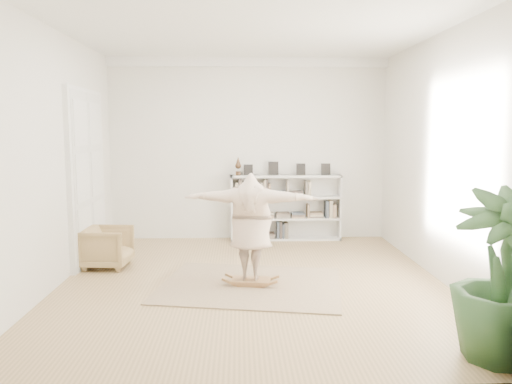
% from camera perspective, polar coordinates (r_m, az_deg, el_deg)
% --- Properties ---
extents(floor, '(6.00, 6.00, 0.00)m').
position_cam_1_polar(floor, '(7.36, -0.43, -10.23)').
color(floor, '#93774B').
rests_on(floor, ground).
extents(room_shell, '(6.00, 6.00, 6.00)m').
position_cam_1_polar(room_shell, '(10.05, -0.92, 14.64)').
color(room_shell, silver).
rests_on(room_shell, floor).
extents(doors, '(0.09, 1.78, 2.92)m').
position_cam_1_polar(doors, '(8.73, -18.72, 1.52)').
color(doors, white).
rests_on(doors, floor).
extents(bookshelf, '(2.20, 0.35, 1.64)m').
position_cam_1_polar(bookshelf, '(10.01, 3.39, -1.86)').
color(bookshelf, silver).
rests_on(bookshelf, floor).
extents(armchair, '(0.77, 0.75, 0.65)m').
position_cam_1_polar(armchair, '(8.38, -16.62, -6.06)').
color(armchair, tan).
rests_on(armchair, floor).
extents(rug, '(2.81, 2.41, 0.02)m').
position_cam_1_polar(rug, '(7.19, -0.59, -10.57)').
color(rug, tan).
rests_on(rug, floor).
extents(rocker_board, '(0.59, 0.41, 0.12)m').
position_cam_1_polar(rocker_board, '(7.17, -0.59, -10.10)').
color(rocker_board, olive).
rests_on(rocker_board, rug).
extents(person, '(1.92, 0.82, 1.51)m').
position_cam_1_polar(person, '(6.97, -0.60, -3.66)').
color(person, beige).
rests_on(person, rocker_board).
extents(houseplant, '(1.24, 1.24, 1.66)m').
position_cam_1_polar(houseplant, '(5.31, 26.35, -8.49)').
color(houseplant, '#2A4B25').
rests_on(houseplant, floor).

